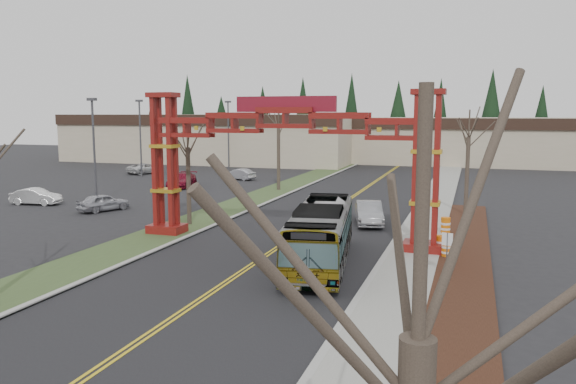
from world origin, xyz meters
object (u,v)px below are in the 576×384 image
at_px(parked_car_near_a, 103,202).
at_px(parked_car_far_b, 145,168).
at_px(transit_bus, 321,234).
at_px(barrel_mid, 440,245).
at_px(barrel_south, 446,249).
at_px(light_pole_near, 94,143).
at_px(silver_sedan, 369,213).
at_px(bare_tree_median_mid, 188,148).
at_px(parked_car_mid_a, 182,180).
at_px(street_sign, 447,246).
at_px(parked_car_far_a, 239,174).
at_px(bare_tree_right_near, 418,343).
at_px(bare_tree_median_far, 278,125).
at_px(retail_building_west, 218,137).
at_px(retail_building_east, 472,140).
at_px(light_pole_far, 228,129).
at_px(parked_car_near_b, 36,197).
at_px(light_pole_mid, 140,132).
at_px(bare_tree_right_far, 469,137).
at_px(barrel_north, 445,226).
at_px(gateway_arch, 286,142).

distance_m(parked_car_near_a, parked_car_far_b, 28.19).
relative_size(transit_bus, barrel_mid, 11.15).
distance_m(transit_bus, barrel_south, 6.90).
bearing_deg(light_pole_near, silver_sedan, -5.15).
distance_m(bare_tree_median_mid, barrel_mid, 17.79).
distance_m(silver_sedan, barrel_mid, 8.59).
height_order(parked_car_mid_a, bare_tree_median_mid, bare_tree_median_mid).
distance_m(parked_car_far_b, street_sign, 52.96).
bearing_deg(light_pole_near, parked_car_far_b, 112.59).
xyz_separation_m(silver_sedan, parked_car_far_a, (-19.08, 21.75, -0.15)).
relative_size(street_sign, barrel_mid, 2.19).
bearing_deg(silver_sedan, parked_car_mid_a, 133.73).
height_order(parked_car_far_b, bare_tree_right_near, bare_tree_right_near).
height_order(parked_car_mid_a, parked_car_far_a, parked_car_mid_a).
distance_m(parked_car_mid_a, bare_tree_median_far, 11.90).
bearing_deg(bare_tree_median_mid, retail_building_west, 113.34).
relative_size(retail_building_east, light_pole_far, 4.04).
distance_m(parked_car_near_b, parked_car_mid_a, 15.23).
distance_m(retail_building_east, transit_bus, 66.33).
bearing_deg(bare_tree_right_near, light_pole_mid, 125.08).
relative_size(bare_tree_right_far, barrel_south, 8.21).
bearing_deg(light_pole_far, silver_sedan, -53.03).
height_order(light_pole_near, light_pole_mid, light_pole_mid).
distance_m(bare_tree_right_far, barrel_north, 9.26).
xyz_separation_m(retail_building_west, parked_car_near_a, (12.86, -48.06, -3.07)).
bearing_deg(retail_building_west, bare_tree_median_mid, -66.66).
distance_m(bare_tree_median_mid, light_pole_near, 13.77).
bearing_deg(retail_building_east, bare_tree_median_far, -114.04).
relative_size(transit_bus, bare_tree_right_far, 1.40).
bearing_deg(parked_car_near_a, barrel_south, -170.95).
bearing_deg(parked_car_mid_a, bare_tree_median_far, -5.49).
bearing_deg(parked_car_near_a, barrel_north, -158.13).
relative_size(bare_tree_median_far, barrel_south, 9.08).
bearing_deg(light_pole_near, bare_tree_median_mid, -26.82).
distance_m(silver_sedan, light_pole_near, 24.49).
xyz_separation_m(bare_tree_median_mid, barrel_north, (16.91, 2.28, -4.75)).
xyz_separation_m(parked_car_near_b, parked_car_far_a, (9.11, 22.03, -0.04)).
xyz_separation_m(retail_building_east, silver_sedan, (-6.29, -54.92, -2.71)).
relative_size(bare_tree_median_far, bare_tree_right_near, 1.11).
xyz_separation_m(parked_car_mid_a, light_pole_mid, (-9.62, 7.40, 4.63)).
xyz_separation_m(parked_car_near_b, light_pole_far, (1.74, 35.42, 4.76)).
bearing_deg(parked_car_far_b, transit_bus, 151.54).
height_order(parked_car_near_b, light_pole_near, light_pole_near).
relative_size(gateway_arch, barrel_south, 18.89).
distance_m(retail_building_west, light_pole_far, 13.94).
bearing_deg(light_pole_far, light_pole_near, -85.75).
distance_m(gateway_arch, parked_car_far_b, 43.27).
distance_m(retail_building_west, retail_building_east, 40.79).
height_order(retail_building_east, light_pole_mid, light_pole_mid).
xyz_separation_m(parked_car_near_b, parked_car_far_b, (-4.98, 24.50, -0.02)).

